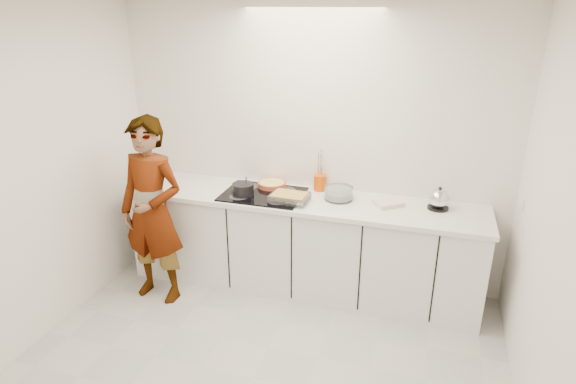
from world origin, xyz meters
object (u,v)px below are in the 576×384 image
(kettle, at_px, (439,200))
(saucepan, at_px, (243,189))
(tart_dish, at_px, (272,184))
(utensil_crock, at_px, (320,183))
(baking_dish, at_px, (290,197))
(cook, at_px, (152,212))
(mixing_bowl, at_px, (339,194))
(hob, at_px, (263,194))

(kettle, bearing_deg, saucepan, -172.68)
(tart_dish, height_order, kettle, kettle)
(utensil_crock, bearing_deg, tart_dish, -170.78)
(tart_dish, bearing_deg, baking_dish, -47.95)
(kettle, xyz_separation_m, cook, (-2.37, -0.62, -0.16))
(mixing_bowl, relative_size, kettle, 1.26)
(baking_dish, bearing_deg, cook, -160.66)
(mixing_bowl, height_order, utensil_crock, utensil_crock)
(mixing_bowl, height_order, kettle, kettle)
(hob, distance_m, saucepan, 0.19)
(baking_dish, bearing_deg, utensil_crock, 62.88)
(saucepan, bearing_deg, cook, -149.68)
(saucepan, relative_size, mixing_bowl, 0.88)
(saucepan, height_order, kettle, kettle)
(hob, xyz_separation_m, utensil_crock, (0.46, 0.27, 0.07))
(mixing_bowl, bearing_deg, hob, -172.21)
(utensil_crock, bearing_deg, hob, -150.11)
(tart_dish, height_order, baking_dish, baking_dish)
(utensil_crock, bearing_deg, kettle, -7.42)
(hob, distance_m, baking_dish, 0.30)
(tart_dish, height_order, saucepan, saucepan)
(utensil_crock, xyz_separation_m, cook, (-1.31, -0.76, -0.15))
(kettle, distance_m, utensil_crock, 1.07)
(tart_dish, height_order, cook, cook)
(hob, height_order, baking_dish, baking_dish)
(mixing_bowl, distance_m, utensil_crock, 0.27)
(tart_dish, relative_size, baking_dish, 0.92)
(baking_dish, distance_m, kettle, 1.26)
(kettle, xyz_separation_m, utensil_crock, (-1.06, 0.14, -0.01))
(hob, relative_size, baking_dish, 2.15)
(utensil_crock, bearing_deg, saucepan, -150.42)
(hob, distance_m, utensil_crock, 0.54)
(kettle, bearing_deg, cook, -165.35)
(tart_dish, distance_m, utensil_crock, 0.45)
(mixing_bowl, xyz_separation_m, utensil_crock, (-0.21, 0.17, 0.02))
(baking_dish, height_order, utensil_crock, utensil_crock)
(saucepan, bearing_deg, hob, 28.65)
(baking_dish, height_order, kettle, kettle)
(hob, relative_size, saucepan, 2.92)
(utensil_crock, bearing_deg, cook, -150.03)
(saucepan, relative_size, utensil_crock, 1.66)
(tart_dish, relative_size, utensil_crock, 2.07)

